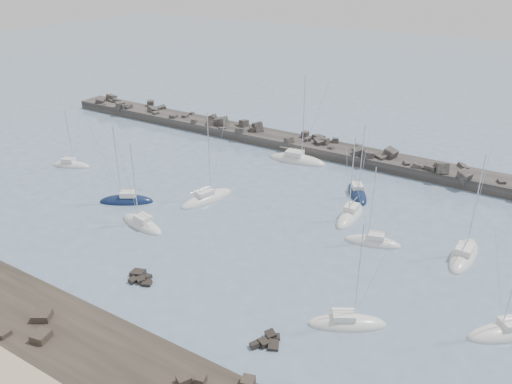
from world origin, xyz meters
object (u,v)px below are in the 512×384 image
sailboat_2 (207,199)px  sailboat_3 (297,160)px  sailboat_5 (350,216)px  sailboat_8 (373,242)px  sailboat_6 (347,323)px  sailboat_9 (464,256)px  sailboat_0 (71,166)px  sailboat_7 (357,194)px  sailboat_1 (127,201)px  sailboat_10 (507,332)px  sailboat_4 (142,225)px

sailboat_2 → sailboat_3: 21.55m
sailboat_5 → sailboat_8: size_ratio=1.15×
sailboat_3 → sailboat_8: size_ratio=1.46×
sailboat_2 → sailboat_8: size_ratio=1.27×
sailboat_6 → sailboat_9: sailboat_9 is taller
sailboat_0 → sailboat_8: 54.30m
sailboat_7 → sailboat_8: (7.04, -12.67, -0.00)m
sailboat_3 → sailboat_7: 16.03m
sailboat_2 → sailboat_6: 32.83m
sailboat_0 → sailboat_2: size_ratio=0.75×
sailboat_1 → sailboat_9: size_ratio=0.90×
sailboat_0 → sailboat_10: (71.34, -6.42, -0.00)m
sailboat_0 → sailboat_6: 58.90m
sailboat_1 → sailboat_7: (28.73, 20.71, -0.02)m
sailboat_2 → sailboat_7: sailboat_2 is taller
sailboat_7 → sailboat_2: bearing=-143.9°
sailboat_4 → sailboat_10: (45.87, 2.77, -0.01)m
sailboat_6 → sailboat_10: (13.99, 7.03, 0.01)m
sailboat_4 → sailboat_3: bearing=77.0°
sailboat_1 → sailboat_2: (9.88, 6.96, -0.01)m
sailboat_4 → sailboat_5: size_ratio=0.97×
sailboat_6 → sailboat_3: bearing=123.9°
sailboat_7 → sailboat_1: bearing=-144.2°
sailboat_1 → sailboat_6: bearing=-12.2°
sailboat_4 → sailboat_6: size_ratio=1.02×
sailboat_6 → sailboat_10: 15.66m
sailboat_4 → sailboat_7: sailboat_4 is taller
sailboat_0 → sailboat_5: (49.01, 8.10, 0.02)m
sailboat_2 → sailboat_8: (25.89, 1.08, -0.01)m
sailboat_7 → sailboat_4: bearing=-131.2°
sailboat_0 → sailboat_10: bearing=-5.1°
sailboat_2 → sailboat_7: bearing=36.1°
sailboat_3 → sailboat_6: size_ratio=1.34×
sailboat_8 → sailboat_6: bearing=-79.2°
sailboat_7 → sailboat_5: bearing=-76.3°
sailboat_2 → sailboat_9: sailboat_2 is taller
sailboat_2 → sailboat_6: sailboat_2 is taller
sailboat_4 → sailboat_8: sailboat_4 is taller
sailboat_4 → sailboat_7: (21.71, 24.83, -0.00)m
sailboat_9 → sailboat_0: bearing=-174.9°
sailboat_2 → sailboat_5: sailboat_2 is taller
sailboat_3 → sailboat_8: 29.20m
sailboat_6 → sailboat_10: size_ratio=0.94×
sailboat_7 → sailboat_8: bearing=-60.9°
sailboat_5 → sailboat_10: (22.32, -14.51, -0.02)m
sailboat_1 → sailboat_3: bearing=62.7°
sailboat_2 → sailboat_9: (36.58, 3.87, 0.00)m
sailboat_3 → sailboat_7: (14.26, -7.31, -0.01)m
sailboat_3 → sailboat_4: sailboat_3 is taller
sailboat_5 → sailboat_2: bearing=-163.3°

